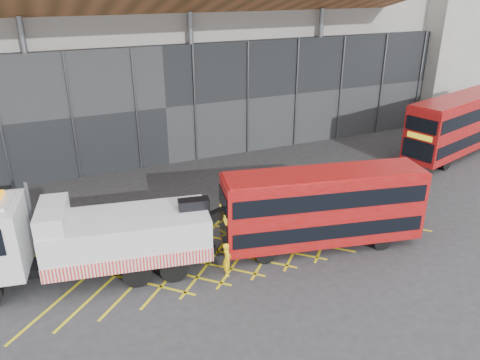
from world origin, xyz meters
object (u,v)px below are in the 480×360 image
bus_second (460,123)px  worker (227,259)px  recovery_truck (78,238)px  bus_towed (323,206)px

bus_second → worker: (-21.17, -7.20, -1.65)m
recovery_truck → bus_second: bus_second is taller
recovery_truck → bus_towed: (10.77, -1.97, 0.19)m
bus_towed → bus_second: (16.15, 6.81, 0.29)m
bus_second → worker: bearing=-176.9°
bus_towed → bus_second: size_ratio=0.88×
recovery_truck → worker: 6.31m
bus_towed → bus_second: bearing=35.3°
recovery_truck → bus_second: 27.35m
bus_towed → worker: (-5.03, -0.39, -1.36)m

